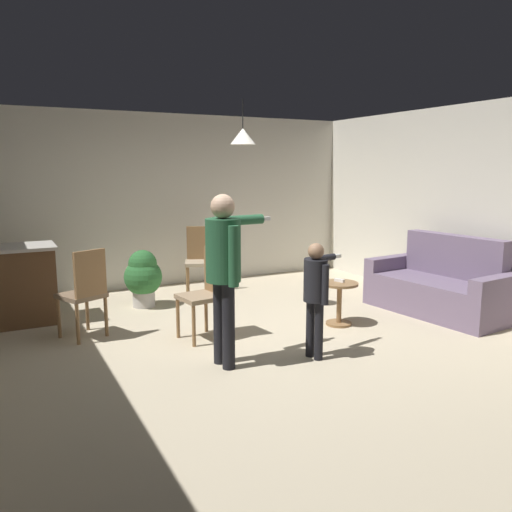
{
  "coord_description": "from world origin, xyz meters",
  "views": [
    {
      "loc": [
        -2.48,
        -4.75,
        1.86
      ],
      "look_at": [
        -0.17,
        -0.26,
        1.0
      ],
      "focal_mm": 36.16,
      "sensor_mm": 36.0,
      "label": 1
    }
  ],
  "objects_px": {
    "couch_floral": "(440,288)",
    "person_child": "(316,287)",
    "dining_chair_centre_back": "(199,257)",
    "spare_remote_on_table": "(339,280)",
    "side_table_by_couch": "(339,298)",
    "person_adult": "(225,261)",
    "dining_chair_near_wall": "(206,290)",
    "potted_plant_corner": "(143,276)",
    "kitchen_counter": "(1,286)",
    "dining_chair_by_counter": "(85,290)"
  },
  "relations": [
    {
      "from": "dining_chair_by_counter",
      "to": "couch_floral",
      "type": "bearing_deg",
      "value": -38.34
    },
    {
      "from": "potted_plant_corner",
      "to": "person_adult",
      "type": "bearing_deg",
      "value": -86.99
    },
    {
      "from": "couch_floral",
      "to": "potted_plant_corner",
      "type": "bearing_deg",
      "value": 52.57
    },
    {
      "from": "dining_chair_centre_back",
      "to": "potted_plant_corner",
      "type": "xyz_separation_m",
      "value": [
        -0.96,
        -0.37,
        -0.12
      ]
    },
    {
      "from": "person_adult",
      "to": "potted_plant_corner",
      "type": "distance_m",
      "value": 2.52
    },
    {
      "from": "kitchen_counter",
      "to": "couch_floral",
      "type": "bearing_deg",
      "value": -21.43
    },
    {
      "from": "potted_plant_corner",
      "to": "side_table_by_couch",
      "type": "bearing_deg",
      "value": -45.31
    },
    {
      "from": "couch_floral",
      "to": "spare_remote_on_table",
      "type": "xyz_separation_m",
      "value": [
        -1.46,
        0.2,
        0.21
      ]
    },
    {
      "from": "dining_chair_near_wall",
      "to": "kitchen_counter",
      "type": "bearing_deg",
      "value": 43.74
    },
    {
      "from": "kitchen_counter",
      "to": "potted_plant_corner",
      "type": "bearing_deg",
      "value": 2.05
    },
    {
      "from": "kitchen_counter",
      "to": "side_table_by_couch",
      "type": "xyz_separation_m",
      "value": [
        3.59,
        -1.82,
        -0.15
      ]
    },
    {
      "from": "dining_chair_centre_back",
      "to": "spare_remote_on_table",
      "type": "height_order",
      "value": "dining_chair_centre_back"
    },
    {
      "from": "dining_chair_by_counter",
      "to": "spare_remote_on_table",
      "type": "height_order",
      "value": "dining_chair_by_counter"
    },
    {
      "from": "dining_chair_near_wall",
      "to": "potted_plant_corner",
      "type": "relative_size",
      "value": 1.28
    },
    {
      "from": "kitchen_counter",
      "to": "dining_chair_centre_back",
      "type": "xyz_separation_m",
      "value": [
        2.68,
        0.43,
        0.07
      ]
    },
    {
      "from": "person_child",
      "to": "dining_chair_by_counter",
      "type": "height_order",
      "value": "person_child"
    },
    {
      "from": "kitchen_counter",
      "to": "spare_remote_on_table",
      "type": "height_order",
      "value": "kitchen_counter"
    },
    {
      "from": "couch_floral",
      "to": "person_child",
      "type": "xyz_separation_m",
      "value": [
        -2.35,
        -0.62,
        0.39
      ]
    },
    {
      "from": "couch_floral",
      "to": "side_table_by_couch",
      "type": "bearing_deg",
      "value": 77.68
    },
    {
      "from": "person_adult",
      "to": "dining_chair_by_counter",
      "type": "bearing_deg",
      "value": -149.36
    },
    {
      "from": "dining_chair_by_counter",
      "to": "person_adult",
      "type": "bearing_deg",
      "value": -78.65
    },
    {
      "from": "dining_chair_near_wall",
      "to": "dining_chair_centre_back",
      "type": "distance_m",
      "value": 2.09
    },
    {
      "from": "person_adult",
      "to": "dining_chair_by_counter",
      "type": "height_order",
      "value": "person_adult"
    },
    {
      "from": "person_child",
      "to": "dining_chair_near_wall",
      "type": "height_order",
      "value": "person_child"
    },
    {
      "from": "couch_floral",
      "to": "dining_chair_near_wall",
      "type": "height_order",
      "value": "same"
    },
    {
      "from": "kitchen_counter",
      "to": "side_table_by_couch",
      "type": "relative_size",
      "value": 2.42
    },
    {
      "from": "potted_plant_corner",
      "to": "spare_remote_on_table",
      "type": "height_order",
      "value": "potted_plant_corner"
    },
    {
      "from": "couch_floral",
      "to": "dining_chair_by_counter",
      "type": "bearing_deg",
      "value": 70.43
    },
    {
      "from": "person_child",
      "to": "potted_plant_corner",
      "type": "relative_size",
      "value": 1.48
    },
    {
      "from": "person_adult",
      "to": "person_child",
      "type": "bearing_deg",
      "value": 70.3
    },
    {
      "from": "person_adult",
      "to": "dining_chair_centre_back",
      "type": "bearing_deg",
      "value": 158.21
    },
    {
      "from": "person_adult",
      "to": "dining_chair_by_counter",
      "type": "distance_m",
      "value": 1.83
    },
    {
      "from": "dining_chair_by_counter",
      "to": "spare_remote_on_table",
      "type": "relative_size",
      "value": 7.69
    },
    {
      "from": "person_child",
      "to": "dining_chair_near_wall",
      "type": "bearing_deg",
      "value": -156.26
    },
    {
      "from": "couch_floral",
      "to": "potted_plant_corner",
      "type": "distance_m",
      "value": 3.93
    },
    {
      "from": "dining_chair_centre_back",
      "to": "spare_remote_on_table",
      "type": "relative_size",
      "value": 7.69
    },
    {
      "from": "dining_chair_by_counter",
      "to": "dining_chair_near_wall",
      "type": "distance_m",
      "value": 1.32
    },
    {
      "from": "couch_floral",
      "to": "person_child",
      "type": "bearing_deg",
      "value": 98.82
    },
    {
      "from": "person_child",
      "to": "kitchen_counter",
      "type": "bearing_deg",
      "value": -144.39
    },
    {
      "from": "dining_chair_by_counter",
      "to": "dining_chair_near_wall",
      "type": "bearing_deg",
      "value": -51.01
    },
    {
      "from": "potted_plant_corner",
      "to": "kitchen_counter",
      "type": "bearing_deg",
      "value": -177.95
    },
    {
      "from": "dining_chair_near_wall",
      "to": "potted_plant_corner",
      "type": "distance_m",
      "value": 1.63
    },
    {
      "from": "person_adult",
      "to": "dining_chair_near_wall",
      "type": "distance_m",
      "value": 0.98
    },
    {
      "from": "dining_chair_by_counter",
      "to": "dining_chair_centre_back",
      "type": "bearing_deg",
      "value": 11.94
    },
    {
      "from": "kitchen_counter",
      "to": "person_child",
      "type": "distance_m",
      "value": 3.78
    },
    {
      "from": "couch_floral",
      "to": "potted_plant_corner",
      "type": "relative_size",
      "value": 2.41
    },
    {
      "from": "side_table_by_couch",
      "to": "person_adult",
      "type": "relative_size",
      "value": 0.32
    },
    {
      "from": "person_adult",
      "to": "dining_chair_centre_back",
      "type": "height_order",
      "value": "person_adult"
    },
    {
      "from": "side_table_by_couch",
      "to": "dining_chair_centre_back",
      "type": "relative_size",
      "value": 0.52
    },
    {
      "from": "kitchen_counter",
      "to": "dining_chair_centre_back",
      "type": "distance_m",
      "value": 2.72
    }
  ]
}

